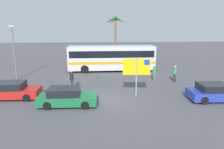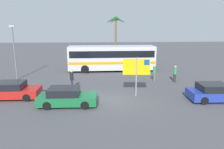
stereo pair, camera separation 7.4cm
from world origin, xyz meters
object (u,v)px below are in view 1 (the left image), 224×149
at_px(car_red, 13,91).
at_px(car_green, 67,97).
at_px(pedestrian_by_bus, 154,72).
at_px(pedestrian_crossing_lot, 72,78).
at_px(ferry_sign, 137,68).
at_px(pedestrian_near_sign, 175,72).
at_px(car_blue, 215,92).
at_px(bus_front_coach, 111,57).

bearing_deg(car_red, car_green, -22.88).
xyz_separation_m(pedestrian_by_bus, pedestrian_crossing_lot, (-8.19, -2.41, 0.05)).
distance_m(ferry_sign, pedestrian_by_bus, 5.50).
bearing_deg(ferry_sign, pedestrian_by_bus, 65.95).
height_order(car_green, pedestrian_near_sign, pedestrian_near_sign).
distance_m(car_green, pedestrian_by_bus, 10.31).
bearing_deg(car_green, ferry_sign, 19.52).
relative_size(car_red, pedestrian_by_bus, 2.28).
relative_size(car_red, car_blue, 0.96).
xyz_separation_m(car_red, pedestrian_by_bus, (12.59, 4.40, 0.39)).
distance_m(car_blue, pedestrian_by_bus, 6.83).
xyz_separation_m(car_red, car_blue, (15.70, -1.67, 0.00)).
bearing_deg(pedestrian_by_bus, car_blue, -70.62).
bearing_deg(ferry_sign, car_green, -155.93).
height_order(ferry_sign, car_green, ferry_sign).
height_order(ferry_sign, pedestrian_by_bus, ferry_sign).
relative_size(ferry_sign, pedestrian_crossing_lot, 1.76).
distance_m(car_red, pedestrian_by_bus, 13.35).
height_order(car_blue, pedestrian_by_bus, pedestrian_by_bus).
bearing_deg(car_green, bus_front_coach, 73.00).
height_order(car_green, pedestrian_crossing_lot, pedestrian_crossing_lot).
bearing_deg(bus_front_coach, car_blue, -58.62).
xyz_separation_m(bus_front_coach, pedestrian_near_sign, (6.05, -6.11, -0.77)).
xyz_separation_m(car_green, pedestrian_by_bus, (8.13, 6.33, 0.39)).
bearing_deg(car_blue, pedestrian_by_bus, 119.21).
height_order(ferry_sign, car_red, ferry_sign).
height_order(bus_front_coach, car_red, bus_front_coach).
distance_m(car_green, car_red, 4.86).
height_order(pedestrian_by_bus, pedestrian_crossing_lot, pedestrian_crossing_lot).
xyz_separation_m(bus_front_coach, pedestrian_crossing_lot, (-4.16, -8.05, -0.71)).
distance_m(car_green, car_blue, 11.24).
relative_size(car_green, pedestrian_by_bus, 2.42).
height_order(car_green, pedestrian_by_bus, pedestrian_by_bus).
xyz_separation_m(ferry_sign, car_red, (-9.88, 0.21, -1.69)).
relative_size(ferry_sign, pedestrian_near_sign, 1.87).
distance_m(ferry_sign, car_blue, 6.23).
height_order(bus_front_coach, pedestrian_near_sign, bus_front_coach).
bearing_deg(car_red, car_blue, -5.53).
distance_m(car_blue, pedestrian_crossing_lot, 11.89).
bearing_deg(pedestrian_crossing_lot, car_red, 13.29).
xyz_separation_m(ferry_sign, car_blue, (5.82, -1.46, -1.69)).
bearing_deg(bus_front_coach, pedestrian_near_sign, -45.30).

